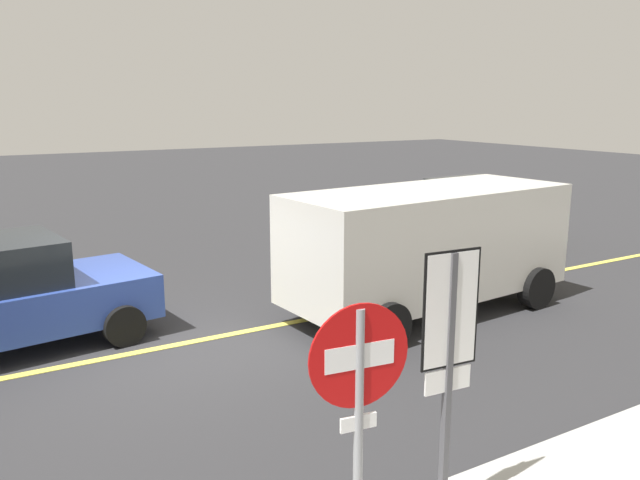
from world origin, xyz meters
name	(u,v)px	position (x,y,z in m)	size (l,w,h in m)	color
ground_plane	(148,351)	(0.00, 0.00, 0.00)	(80.00, 80.00, 0.00)	#2D2D30
lane_marking_centre	(320,317)	(3.00, 0.00, 0.01)	(28.00, 0.16, 0.01)	#E0D14C
stop_sign	(359,404)	(0.01, -5.66, 1.60)	(0.76, 0.11, 2.34)	gray
speed_limit_sign	(449,340)	(1.10, -5.36, 1.76)	(0.54, 0.06, 2.52)	#4C4C51
white_van	(429,242)	(4.82, -0.66, 1.27)	(5.35, 2.60, 2.20)	silver
car_yellow_crossing	(468,211)	(9.36, 3.20, 0.84)	(4.51, 2.29, 1.70)	gold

